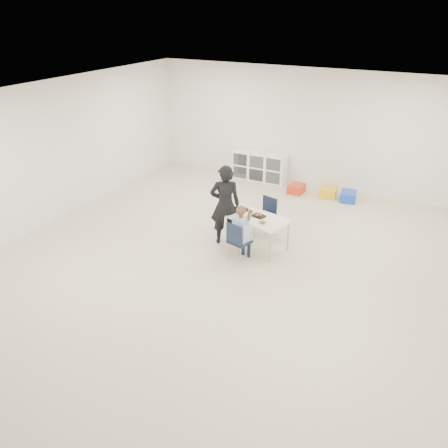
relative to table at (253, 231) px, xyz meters
The scene contains 16 objects.
room 1.42m from the table, 99.56° to the right, with size 9.00×9.02×2.80m.
table is the anchor object (origin of this frame).
chair_near 0.57m from the table, 89.18° to the right, with size 0.35×0.33×0.73m, color #111A33, non-canonical shape.
chair_far 0.57m from the table, 90.82° to the left, with size 0.35×0.33×0.73m, color #111A33, non-canonical shape.
child 0.63m from the table, 89.18° to the right, with size 0.49×0.49×1.15m, color #9EB0D6, non-canonical shape.
lunch_tray_near 0.33m from the table, 13.04° to the left, with size 0.22×0.16×0.03m, color black.
lunch_tray_far 0.46m from the table, 150.79° to the left, with size 0.22×0.16×0.03m, color black.
milk_carton 0.37m from the table, 109.48° to the right, with size 0.07×0.07×0.10m, color white.
bread_roll 0.46m from the table, 34.59° to the right, with size 0.09×0.09×0.07m, color tan.
apple_near 0.36m from the table, 134.69° to the left, with size 0.07×0.07×0.07m, color maroon.
apple_far 0.62m from the table, behind, with size 0.07×0.07×0.07m, color maroon.
cubby_shelf 3.64m from the table, 111.81° to the left, with size 1.40×0.40×0.70m, color white.
adult 0.70m from the table, 169.83° to the right, with size 0.56×0.37×1.53m, color black.
bin_red 2.96m from the table, 93.72° to the left, with size 0.33×0.42×0.21m, color #B82F12.
bin_yellow 3.12m from the table, 79.78° to the left, with size 0.36×0.46×0.23m, color gold.
bin_blue 3.19m from the table, 71.11° to the left, with size 0.34×0.44×0.22m, color #173CAC.
Camera 1 is at (3.31, -6.30, 4.16)m, focal length 38.00 mm.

